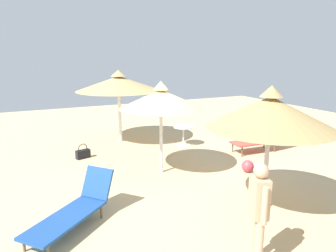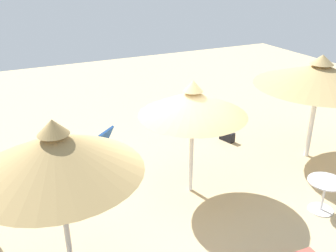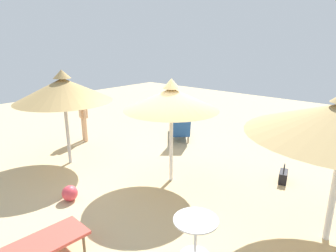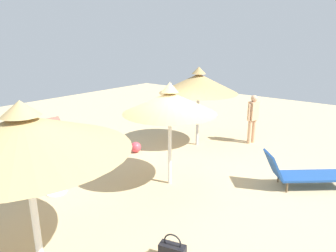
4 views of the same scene
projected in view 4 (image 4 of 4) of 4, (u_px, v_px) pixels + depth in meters
name	position (u px, v px, depth m)	size (l,w,h in m)	color
ground	(178.00, 179.00, 7.72)	(24.00, 24.00, 0.10)	tan
parasol_umbrella_far_left	(24.00, 133.00, 4.21)	(2.97, 2.97, 2.56)	white
parasol_umbrella_center	(198.00, 83.00, 9.51)	(2.46, 2.46, 2.52)	#B2B2B7
parasol_umbrella_back	(170.00, 103.00, 6.84)	(2.14, 2.14, 2.43)	white
lounge_chair_edge	(302.00, 173.00, 7.10)	(1.85, 1.71, 0.86)	#1E478C
lounge_chair_near_right	(67.00, 139.00, 9.27)	(2.05, 0.70, 0.93)	#CC4C3F
person_standing_front	(253.00, 116.00, 9.99)	(0.31, 0.46, 1.61)	tan
handbag	(172.00, 251.00, 4.79)	(0.45, 0.28, 0.46)	black
side_table_round	(54.00, 174.00, 6.81)	(0.68, 0.68, 0.67)	silver
beach_ball	(136.00, 147.00, 9.33)	(0.33, 0.33, 0.33)	#D83F4C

